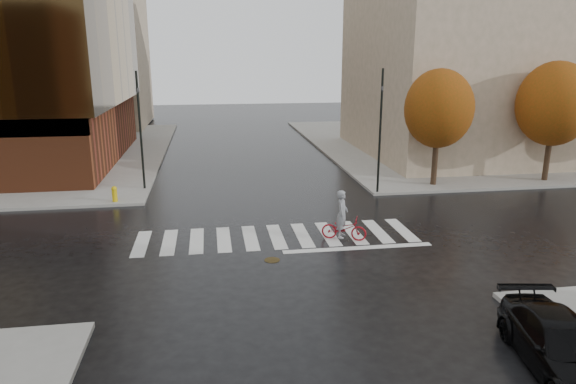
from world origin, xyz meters
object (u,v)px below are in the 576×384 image
object	(u,v)px
fire_hydrant	(114,193)
traffic_light_nw	(140,125)
traffic_light_ne	(380,125)
sedan	(562,346)
cyclist	(343,223)

from	to	relation	value
fire_hydrant	traffic_light_nw	bearing A→B (deg)	64.70
traffic_light_ne	fire_hydrant	size ratio (longest dim) A/B	8.21
sedan	fire_hydrant	bearing A→B (deg)	137.77
traffic_light_nw	fire_hydrant	world-z (taller)	traffic_light_nw
cyclist	traffic_light_nw	distance (m)	13.23
cyclist	traffic_light_nw	xyz separation A→B (m)	(-8.95, 9.27, 2.98)
sedan	fire_hydrant	size ratio (longest dim) A/B	5.58
traffic_light_ne	sedan	bearing A→B (deg)	110.37
traffic_light_nw	traffic_light_ne	bearing A→B (deg)	95.80
cyclist	traffic_light_ne	distance (m)	8.12
traffic_light_ne	fire_hydrant	xyz separation A→B (m)	(-13.78, 0.20, -3.21)
sedan	cyclist	xyz separation A→B (m)	(-2.85, 9.57, 0.07)
cyclist	sedan	bearing A→B (deg)	-140.66
fire_hydrant	cyclist	bearing A→B (deg)	-33.76
sedan	traffic_light_nw	xyz separation A→B (m)	(-11.80, 18.84, 3.05)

